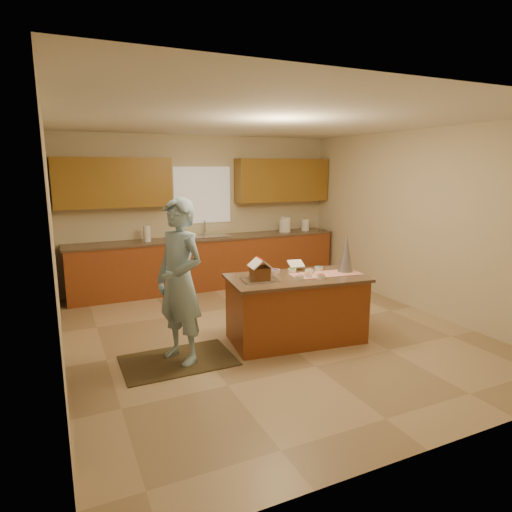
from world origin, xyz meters
name	(u,v)px	position (x,y,z in m)	size (l,w,h in m)	color
floor	(269,332)	(0.00, 0.00, 0.00)	(5.50, 5.50, 0.00)	tan
ceiling	(270,120)	(0.00, 0.00, 2.70)	(5.50, 5.50, 0.00)	silver
wall_back	(202,212)	(0.00, 2.75, 1.35)	(5.50, 5.50, 0.00)	beige
wall_front	(443,281)	(0.00, -2.75, 1.35)	(5.50, 5.50, 0.00)	beige
wall_left	(54,246)	(-2.50, 0.00, 1.35)	(5.50, 5.50, 0.00)	beige
wall_right	(418,221)	(2.50, 0.00, 1.35)	(5.50, 5.50, 0.00)	beige
stone_accent	(58,271)	(-2.48, -0.80, 1.25)	(2.50, 2.50, 0.00)	gray
window_curtain	(202,195)	(0.00, 2.72, 1.65)	(1.05, 0.03, 1.00)	white
back_counter_base	(209,263)	(0.00, 2.45, 0.44)	(4.80, 0.60, 0.88)	brown
back_counter_top	(208,238)	(0.00, 2.45, 0.90)	(4.85, 0.63, 0.04)	brown
upper_cabinet_left	(113,183)	(-1.55, 2.57, 1.90)	(1.85, 0.35, 0.80)	brown
upper_cabinet_right	(282,180)	(1.55, 2.57, 1.90)	(1.85, 0.35, 0.80)	brown
sink	(208,239)	(0.00, 2.45, 0.89)	(0.70, 0.45, 0.12)	silver
faucet	(205,228)	(0.00, 2.63, 1.06)	(0.03, 0.03, 0.28)	silver
island_base	(296,310)	(0.18, -0.38, 0.39)	(1.61, 0.81, 0.79)	brown
island_top	(297,278)	(0.18, -0.38, 0.81)	(1.68, 0.88, 0.04)	brown
table_runner	(326,274)	(0.58, -0.43, 0.83)	(0.90, 0.32, 0.01)	red
baking_tray	(260,280)	(-0.31, -0.36, 0.83)	(0.41, 0.30, 0.02)	silver
cookbook	(296,264)	(0.36, -0.06, 0.90)	(0.20, 0.02, 0.16)	white
tinsel_tree	(346,253)	(0.88, -0.42, 1.07)	(0.20, 0.20, 0.49)	silver
rug	(178,361)	(-1.33, -0.37, 0.01)	(1.23, 0.81, 0.01)	black
boy	(180,282)	(-1.28, -0.37, 0.92)	(0.66, 0.44, 1.82)	#8FB5CC
canister_a	(284,226)	(1.53, 2.45, 1.04)	(0.18, 0.18, 0.24)	white
canister_b	(286,224)	(1.57, 2.45, 1.06)	(0.20, 0.20, 0.29)	white
canister_c	(305,225)	(2.01, 2.45, 1.03)	(0.15, 0.15, 0.22)	white
paper_towel	(147,234)	(-1.07, 2.45, 1.05)	(0.12, 0.12, 0.26)	white
gingerbread_house	(260,271)	(-0.31, -0.36, 0.94)	(0.27, 0.28, 0.25)	brown
candy_bowls	(303,273)	(0.31, -0.33, 0.85)	(0.69, 0.58, 0.05)	#7C2E8B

